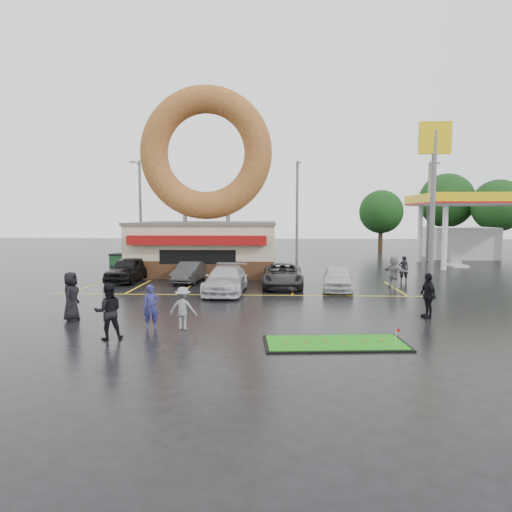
{
  "coord_description": "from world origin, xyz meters",
  "views": [
    {
      "loc": [
        2.1,
        -20.38,
        4.26
      ],
      "look_at": [
        1.12,
        2.1,
        2.2
      ],
      "focal_mm": 32.0,
      "sensor_mm": 36.0,
      "label": 1
    }
  ],
  "objects_px": {
    "streetlight_mid": "(297,208)",
    "person_cameraman": "(428,295)",
    "donut_shop": "(206,212)",
    "car_grey": "(283,275)",
    "car_white": "(337,278)",
    "car_silver": "(226,279)",
    "streetlight_right": "(429,209)",
    "person_blue": "(151,307)",
    "car_dgrey": "(190,272)",
    "streetlight_left": "(140,208)",
    "dumpster": "(124,263)",
    "gas_station": "(478,221)",
    "shell_sign": "(434,169)",
    "putting_green": "(335,343)",
    "car_black": "(128,269)"
  },
  "relations": [
    {
      "from": "streetlight_mid",
      "to": "person_cameraman",
      "type": "bearing_deg",
      "value": -78.98
    },
    {
      "from": "donut_shop",
      "to": "car_grey",
      "type": "distance_m",
      "value": 9.51
    },
    {
      "from": "donut_shop",
      "to": "car_white",
      "type": "bearing_deg",
      "value": -42.63
    },
    {
      "from": "car_silver",
      "to": "person_cameraman",
      "type": "xyz_separation_m",
      "value": [
        8.97,
        -5.58,
        0.2
      ]
    },
    {
      "from": "car_silver",
      "to": "streetlight_mid",
      "type": "bearing_deg",
      "value": 76.95
    },
    {
      "from": "streetlight_right",
      "to": "person_blue",
      "type": "bearing_deg",
      "value": -125.71
    },
    {
      "from": "car_dgrey",
      "to": "streetlight_right",
      "type": "bearing_deg",
      "value": 43.6
    },
    {
      "from": "donut_shop",
      "to": "streetlight_left",
      "type": "xyz_separation_m",
      "value": [
        -7.0,
        6.95,
        0.32
      ]
    },
    {
      "from": "car_dgrey",
      "to": "dumpster",
      "type": "xyz_separation_m",
      "value": [
        -5.75,
        4.66,
        0.01
      ]
    },
    {
      "from": "streetlight_right",
      "to": "car_white",
      "type": "xyz_separation_m",
      "value": [
        -10.44,
        -16.83,
        -4.08
      ]
    },
    {
      "from": "car_dgrey",
      "to": "streetlight_left",
      "type": "bearing_deg",
      "value": 126.61
    },
    {
      "from": "car_grey",
      "to": "car_white",
      "type": "height_order",
      "value": "car_white"
    },
    {
      "from": "streetlight_mid",
      "to": "car_silver",
      "type": "relative_size",
      "value": 1.78
    },
    {
      "from": "car_silver",
      "to": "person_blue",
      "type": "height_order",
      "value": "person_blue"
    },
    {
      "from": "gas_station",
      "to": "shell_sign",
      "type": "height_order",
      "value": "shell_sign"
    },
    {
      "from": "putting_green",
      "to": "car_silver",
      "type": "bearing_deg",
      "value": 115.81
    },
    {
      "from": "streetlight_left",
      "to": "person_blue",
      "type": "distance_m",
      "value": 25.23
    },
    {
      "from": "car_black",
      "to": "shell_sign",
      "type": "bearing_deg",
      "value": 13.34
    },
    {
      "from": "car_dgrey",
      "to": "person_blue",
      "type": "relative_size",
      "value": 2.36
    },
    {
      "from": "dumpster",
      "to": "car_white",
      "type": "bearing_deg",
      "value": -20.83
    },
    {
      "from": "gas_station",
      "to": "car_black",
      "type": "xyz_separation_m",
      "value": [
        -27.3,
        -12.94,
        -2.92
      ]
    },
    {
      "from": "car_grey",
      "to": "dumpster",
      "type": "distance_m",
      "value": 13.17
    },
    {
      "from": "shell_sign",
      "to": "car_dgrey",
      "type": "xyz_separation_m",
      "value": [
        -16.29,
        -4.14,
        -6.74
      ]
    },
    {
      "from": "car_dgrey",
      "to": "car_silver",
      "type": "relative_size",
      "value": 0.77
    },
    {
      "from": "car_white",
      "to": "person_cameraman",
      "type": "distance_m",
      "value": 7.2
    },
    {
      "from": "putting_green",
      "to": "person_blue",
      "type": "bearing_deg",
      "value": 165.15
    },
    {
      "from": "car_dgrey",
      "to": "car_white",
      "type": "distance_m",
      "value": 9.28
    },
    {
      "from": "streetlight_mid",
      "to": "car_white",
      "type": "relative_size",
      "value": 2.19
    },
    {
      "from": "car_white",
      "to": "shell_sign",
      "type": "bearing_deg",
      "value": 49.36
    },
    {
      "from": "streetlight_left",
      "to": "streetlight_mid",
      "type": "bearing_deg",
      "value": 4.09
    },
    {
      "from": "donut_shop",
      "to": "shell_sign",
      "type": "height_order",
      "value": "donut_shop"
    },
    {
      "from": "shell_sign",
      "to": "car_white",
      "type": "relative_size",
      "value": 2.58
    },
    {
      "from": "putting_green",
      "to": "donut_shop",
      "type": "bearing_deg",
      "value": 110.82
    },
    {
      "from": "streetlight_right",
      "to": "putting_green",
      "type": "relative_size",
      "value": 1.87
    },
    {
      "from": "streetlight_mid",
      "to": "person_blue",
      "type": "relative_size",
      "value": 5.44
    },
    {
      "from": "car_black",
      "to": "putting_green",
      "type": "bearing_deg",
      "value": -47.95
    },
    {
      "from": "donut_shop",
      "to": "car_silver",
      "type": "bearing_deg",
      "value": -74.95
    },
    {
      "from": "streetlight_left",
      "to": "car_white",
      "type": "height_order",
      "value": "streetlight_left"
    },
    {
      "from": "streetlight_left",
      "to": "car_grey",
      "type": "xyz_separation_m",
      "value": [
        12.51,
        -13.71,
        -4.09
      ]
    },
    {
      "from": "car_dgrey",
      "to": "car_white",
      "type": "bearing_deg",
      "value": -9.85
    },
    {
      "from": "donut_shop",
      "to": "gas_station",
      "type": "relative_size",
      "value": 0.99
    },
    {
      "from": "car_white",
      "to": "person_blue",
      "type": "height_order",
      "value": "person_blue"
    },
    {
      "from": "car_dgrey",
      "to": "person_cameraman",
      "type": "relative_size",
      "value": 2.09
    },
    {
      "from": "car_grey",
      "to": "person_cameraman",
      "type": "relative_size",
      "value": 2.67
    },
    {
      "from": "shell_sign",
      "to": "putting_green",
      "type": "relative_size",
      "value": 2.2
    },
    {
      "from": "streetlight_left",
      "to": "person_cameraman",
      "type": "relative_size",
      "value": 4.83
    },
    {
      "from": "car_silver",
      "to": "dumpster",
      "type": "xyz_separation_m",
      "value": [
        -8.45,
        8.48,
        -0.08
      ]
    },
    {
      "from": "car_grey",
      "to": "person_blue",
      "type": "xyz_separation_m",
      "value": [
        -5.04,
        -10.07,
        0.14
      ]
    },
    {
      "from": "streetlight_mid",
      "to": "streetlight_right",
      "type": "relative_size",
      "value": 1.0
    },
    {
      "from": "donut_shop",
      "to": "shell_sign",
      "type": "bearing_deg",
      "value": -3.47
    }
  ]
}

